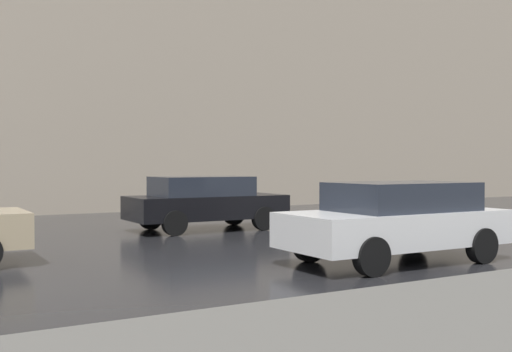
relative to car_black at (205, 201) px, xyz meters
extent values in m
cube|color=tan|center=(16.89, -9.67, 7.97)|extent=(19.78, 28.58, 17.45)
cube|color=black|center=(0.00, -0.04, -0.15)|extent=(1.75, 4.10, 0.60)
cube|color=#232833|center=(0.00, 0.11, 0.40)|extent=(1.54, 2.46, 0.50)
cylinder|color=black|center=(0.83, -1.29, -0.45)|extent=(0.20, 0.62, 0.62)
cylinder|color=black|center=(-0.83, -1.29, -0.45)|extent=(0.20, 0.62, 0.62)
cylinder|color=black|center=(0.83, 1.21, -0.45)|extent=(0.20, 0.62, 0.62)
cylinder|color=black|center=(-0.83, 1.21, -0.45)|extent=(0.20, 0.62, 0.62)
cube|color=silver|center=(-6.50, -0.59, -0.15)|extent=(1.75, 4.10, 0.60)
cube|color=#232833|center=(-6.50, -0.74, 0.40)|extent=(1.54, 2.46, 0.50)
cylinder|color=black|center=(-7.32, 0.66, -0.45)|extent=(0.20, 0.62, 0.62)
cylinder|color=black|center=(-5.67, 0.66, -0.45)|extent=(0.20, 0.62, 0.62)
cylinder|color=black|center=(-7.33, -1.84, -0.45)|extent=(0.20, 0.62, 0.62)
cylinder|color=black|center=(-5.67, -1.84, -0.45)|extent=(0.20, 0.62, 0.62)
camera|label=1|loc=(-14.50, 6.89, 0.97)|focal=42.79mm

